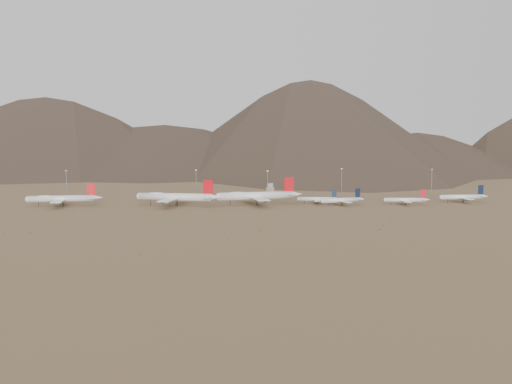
{
  "coord_description": "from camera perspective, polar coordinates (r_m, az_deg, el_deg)",
  "views": [
    {
      "loc": [
        -19.99,
        -456.2,
        57.46
      ],
      "look_at": [
        10.17,
        30.0,
        11.53
      ],
      "focal_mm": 40.0,
      "sensor_mm": 36.0,
      "label": 1
    }
  ],
  "objects": [
    {
      "name": "narrowbody_a",
      "position": [
        505.36,
        6.25,
        -0.7
      ],
      "size": [
        38.59,
        27.98,
        12.77
      ],
      "rotation": [
        0.0,
        0.0,
        -0.12
      ],
      "color": "white",
      "rests_on": "ground"
    },
    {
      "name": "mast_west",
      "position": [
        583.91,
        -6.01,
        1.11
      ],
      "size": [
        2.0,
        0.6,
        25.7
      ],
      "color": "gray",
      "rests_on": "ground"
    },
    {
      "name": "mast_centre",
      "position": [
        565.8,
        1.16,
        1.0
      ],
      "size": [
        2.0,
        0.6,
        25.7
      ],
      "color": "gray",
      "rests_on": "ground"
    },
    {
      "name": "ground",
      "position": [
        460.24,
        -1.03,
        -1.79
      ],
      "size": [
        3000.0,
        3000.0,
        0.0
      ],
      "primitive_type": "plane",
      "color": "olive",
      "rests_on": "ground"
    },
    {
      "name": "mast_far_west",
      "position": [
        601.44,
        -18.43,
        0.99
      ],
      "size": [
        2.0,
        0.6,
        25.7
      ],
      "color": "gray",
      "rests_on": "ground"
    },
    {
      "name": "mast_far_east",
      "position": [
        622.28,
        17.17,
        1.16
      ],
      "size": [
        2.0,
        0.6,
        25.7
      ],
      "color": "gray",
      "rests_on": "ground"
    },
    {
      "name": "widebody_east",
      "position": [
        493.11,
        0.04,
        -0.36
      ],
      "size": [
        77.68,
        60.92,
        23.36
      ],
      "rotation": [
        0.0,
        0.0,
        0.21
      ],
      "color": "white",
      "rests_on": "ground"
    },
    {
      "name": "mountain_ridge",
      "position": [
        1359.5,
        -2.73,
        9.28
      ],
      "size": [
        4400.0,
        1000.0,
        300.0
      ],
      "color": "#493A2C",
      "rests_on": "ground"
    },
    {
      "name": "mast_east",
      "position": [
        616.09,
        8.55,
        1.3
      ],
      "size": [
        2.0,
        0.6,
        25.7
      ],
      "color": "gray",
      "rests_on": "ground"
    },
    {
      "name": "desert_scrub",
      "position": [
        358.7,
        -1.03,
        -3.78
      ],
      "size": [
        444.64,
        166.67,
        0.92
      ],
      "color": "brown",
      "rests_on": "ground"
    },
    {
      "name": "narrowbody_c",
      "position": [
        510.23,
        14.79,
        -0.77
      ],
      "size": [
        40.71,
        29.27,
        13.43
      ],
      "rotation": [
        0.0,
        0.0,
        -0.06
      ],
      "color": "white",
      "rests_on": "ground"
    },
    {
      "name": "narrowbody_d",
      "position": [
        544.71,
        20.02,
        -0.46
      ],
      "size": [
        46.94,
        33.91,
        15.5
      ],
      "rotation": [
        0.0,
        0.0,
        0.1
      ],
      "color": "white",
      "rests_on": "ground"
    },
    {
      "name": "widebody_centre",
      "position": [
        490.4,
        -8.05,
        -0.48
      ],
      "size": [
        74.39,
        58.54,
        22.48
      ],
      "rotation": [
        0.0,
        0.0,
        -0.23
      ],
      "color": "white",
      "rests_on": "ground"
    },
    {
      "name": "narrowbody_b",
      "position": [
        495.55,
        8.61,
        -0.8
      ],
      "size": [
        41.51,
        30.85,
        14.15
      ],
      "rotation": [
        0.0,
        0.0,
        0.31
      ],
      "color": "white",
      "rests_on": "ground"
    },
    {
      "name": "widebody_west",
      "position": [
        510.84,
        -18.85,
        -0.63
      ],
      "size": [
        63.57,
        49.34,
        18.93
      ],
      "rotation": [
        0.0,
        0.0,
        0.13
      ],
      "color": "white",
      "rests_on": "ground"
    },
    {
      "name": "control_tower",
      "position": [
        580.71,
        1.4,
        0.23
      ],
      "size": [
        8.0,
        8.0,
        12.0
      ],
      "color": "tan",
      "rests_on": "ground"
    }
  ]
}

